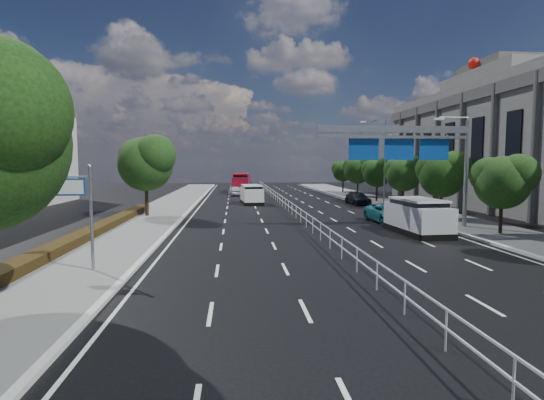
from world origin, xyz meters
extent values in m
plane|color=black|center=(0.00, 0.00, 0.00)|extent=(160.00, 160.00, 0.00)
cube|color=slate|center=(-11.50, 0.00, 0.07)|extent=(5.00, 140.00, 0.14)
cube|color=silver|center=(-9.00, 0.00, 0.07)|extent=(0.25, 140.00, 0.15)
cube|color=silver|center=(0.00, 22.50, 1.00)|extent=(0.05, 85.00, 0.05)
cube|color=silver|center=(0.00, 22.50, 0.55)|extent=(0.05, 85.00, 0.05)
cube|color=black|center=(-13.30, 5.00, 0.36)|extent=(1.00, 36.00, 0.44)
cylinder|color=gray|center=(-10.50, 0.00, 2.10)|extent=(0.12, 0.12, 4.20)
sphere|color=gray|center=(-10.50, 0.00, 4.25)|extent=(0.18, 0.18, 0.18)
cylinder|color=gray|center=(-11.05, 0.00, 3.85)|extent=(1.30, 0.07, 0.07)
cube|color=#0D3E90|center=(-11.35, 0.00, 3.45)|extent=(1.35, 0.06, 0.68)
cube|color=white|center=(-11.35, 0.04, 3.45)|extent=(1.20, 0.01, 0.54)
cube|color=white|center=(-11.35, -0.04, 3.45)|extent=(1.20, 0.01, 0.54)
cylinder|color=gray|center=(10.60, 10.00, 3.60)|extent=(0.28, 0.28, 7.20)
cube|color=gray|center=(5.60, 10.00, 6.60)|extent=(10.20, 0.25, 0.45)
cube|color=gray|center=(5.60, 10.00, 6.10)|extent=(10.20, 0.18, 0.18)
cylinder|color=gray|center=(9.60, 10.00, 7.40)|extent=(2.00, 0.10, 0.10)
cube|color=silver|center=(8.60, 10.00, 7.30)|extent=(0.60, 0.25, 0.15)
cube|color=#0D3E90|center=(8.40, 10.18, 5.30)|extent=(2.00, 0.08, 1.40)
cube|color=white|center=(8.40, 10.23, 5.30)|extent=(1.80, 0.02, 1.20)
cube|color=#0D3E90|center=(6.00, 10.18, 5.30)|extent=(2.00, 0.08, 1.40)
cube|color=white|center=(6.00, 10.23, 5.30)|extent=(1.80, 0.02, 1.20)
cube|color=#0D3E90|center=(3.60, 10.18, 5.30)|extent=(2.00, 0.08, 1.40)
cube|color=white|center=(3.60, 10.23, 5.30)|extent=(1.80, 0.02, 1.20)
cylinder|color=gray|center=(10.80, 26.00, 4.50)|extent=(0.16, 0.16, 9.00)
cylinder|color=gray|center=(9.60, 26.00, 8.80)|extent=(0.10, 2.40, 0.10)
cube|color=silver|center=(8.40, 26.00, 8.65)|extent=(0.60, 0.25, 0.15)
cube|color=slate|center=(24.00, 22.00, 6.00)|extent=(14.00, 36.00, 12.00)
cube|color=#4C4947|center=(16.90, 22.00, 10.60)|extent=(0.40, 36.00, 1.00)
cube|color=slate|center=(24.00, 22.00, 12.60)|extent=(13.00, 12.00, 1.20)
cube|color=#4C4947|center=(24.00, 22.00, 13.60)|extent=(12.00, 7.00, 0.90)
sphere|color=#B2140C|center=(17.80, 22.00, 13.80)|extent=(1.10, 1.10, 1.10)
cylinder|color=black|center=(-12.00, 18.00, 1.75)|extent=(0.28, 0.28, 3.50)
sphere|color=#153611|center=(-12.00, 18.00, 4.34)|extent=(4.40, 4.40, 4.40)
sphere|color=#153611|center=(-11.12, 17.34, 5.04)|extent=(3.30, 3.30, 3.30)
sphere|color=#153611|center=(-12.77, 18.66, 4.90)|extent=(3.08, 3.08, 3.08)
cylinder|color=black|center=(11.20, 7.00, 1.30)|extent=(0.21, 0.21, 2.60)
sphere|color=#153611|center=(11.20, 7.00, 3.22)|extent=(3.20, 3.20, 3.20)
sphere|color=#153611|center=(11.84, 6.52, 3.74)|extent=(2.40, 2.40, 2.40)
sphere|color=#153611|center=(10.64, 7.48, 3.64)|extent=(2.24, 2.24, 2.24)
cylinder|color=black|center=(11.20, 14.50, 1.40)|extent=(0.22, 0.22, 2.80)
sphere|color=black|center=(11.20, 14.50, 3.47)|extent=(3.50, 3.50, 3.50)
sphere|color=black|center=(11.90, 13.97, 4.03)|extent=(2.62, 2.62, 2.62)
sphere|color=black|center=(10.59, 15.03, 3.92)|extent=(2.45, 2.45, 2.45)
cylinder|color=black|center=(11.20, 22.00, 1.35)|extent=(0.22, 0.22, 2.70)
sphere|color=#153611|center=(11.20, 22.00, 3.35)|extent=(3.30, 3.30, 3.30)
sphere|color=#153611|center=(11.86, 21.50, 3.89)|extent=(2.48, 2.48, 2.47)
sphere|color=#153611|center=(10.62, 22.50, 3.78)|extent=(2.31, 2.31, 2.31)
cylinder|color=black|center=(11.20, 29.50, 1.32)|extent=(0.21, 0.21, 2.65)
sphere|color=black|center=(11.20, 29.50, 3.29)|extent=(3.20, 3.20, 3.20)
sphere|color=black|center=(11.84, 29.02, 3.82)|extent=(2.40, 2.40, 2.40)
sphere|color=black|center=(10.64, 29.98, 3.71)|extent=(2.24, 2.24, 2.24)
cylinder|color=black|center=(11.20, 37.00, 1.43)|extent=(0.23, 0.23, 2.85)
sphere|color=#153611|center=(11.20, 37.00, 3.53)|extent=(3.60, 3.60, 3.60)
sphere|color=#153611|center=(11.92, 36.46, 4.10)|extent=(2.70, 2.70, 2.70)
sphere|color=#153611|center=(10.57, 37.54, 3.99)|extent=(2.52, 2.52, 2.52)
cylinder|color=black|center=(11.20, 44.50, 1.30)|extent=(0.21, 0.21, 2.60)
sphere|color=black|center=(11.20, 44.50, 3.22)|extent=(3.10, 3.10, 3.10)
sphere|color=black|center=(11.82, 44.03, 3.74)|extent=(2.32, 2.33, 2.32)
sphere|color=black|center=(10.66, 44.97, 3.64)|extent=(2.17, 2.17, 2.17)
cube|color=black|center=(-3.00, 28.72, 0.17)|extent=(2.46, 4.92, 0.34)
cube|color=white|center=(-3.00, 28.72, 0.99)|extent=(2.41, 4.83, 1.41)
cube|color=black|center=(-3.00, 28.72, 1.70)|extent=(2.14, 3.51, 0.62)
cube|color=white|center=(-3.00, 28.72, 2.01)|extent=(2.24, 3.80, 0.12)
cylinder|color=black|center=(-3.71, 27.11, 0.35)|extent=(0.36, 0.72, 0.70)
cylinder|color=black|center=(-2.03, 27.26, 0.35)|extent=(0.36, 0.72, 0.70)
cylinder|color=black|center=(-3.98, 30.18, 0.35)|extent=(0.36, 0.72, 0.70)
cylinder|color=black|center=(-2.29, 30.33, 0.35)|extent=(0.36, 0.72, 0.70)
cube|color=black|center=(-3.75, 47.35, 0.15)|extent=(3.02, 9.88, 0.29)
cube|color=maroon|center=(-3.75, 47.35, 1.40)|extent=(2.96, 9.69, 1.98)
cube|color=black|center=(-3.75, 47.35, 2.39)|extent=(2.59, 7.01, 0.87)
cube|color=maroon|center=(-3.75, 47.35, 2.82)|extent=(2.72, 7.59, 0.17)
cylinder|color=black|center=(-4.94, 44.28, 0.30)|extent=(0.30, 0.62, 0.60)
cylinder|color=black|center=(-3.03, 44.14, 0.30)|extent=(0.30, 0.62, 0.60)
cylinder|color=black|center=(-4.48, 50.56, 0.30)|extent=(0.30, 0.62, 0.60)
cylinder|color=black|center=(-2.57, 50.42, 0.30)|extent=(0.30, 0.62, 0.60)
imported|color=silver|center=(-4.79, 40.77, 0.67)|extent=(2.00, 4.07, 1.34)
imported|color=black|center=(-2.95, 62.55, 0.78)|extent=(2.24, 4.93, 1.57)
cube|color=black|center=(6.50, 8.16, 0.18)|extent=(2.57, 5.42, 0.36)
cube|color=silver|center=(6.50, 8.16, 1.06)|extent=(2.52, 5.32, 1.50)
cube|color=black|center=(6.50, 8.16, 1.80)|extent=(2.25, 3.85, 0.66)
cube|color=silver|center=(6.50, 8.16, 2.13)|extent=(2.36, 4.17, 0.13)
cylinder|color=black|center=(5.68, 6.39, 0.37)|extent=(0.36, 0.76, 0.74)
cylinder|color=black|center=(7.53, 6.51, 0.37)|extent=(0.36, 0.76, 0.74)
cylinder|color=black|center=(5.47, 9.81, 0.37)|extent=(0.36, 0.76, 0.74)
cylinder|color=black|center=(7.32, 9.92, 0.37)|extent=(0.36, 0.76, 0.74)
imported|color=#1B6E7B|center=(6.50, 12.93, 0.72)|extent=(2.57, 5.27, 1.44)
imported|color=black|center=(8.30, 27.10, 0.65)|extent=(2.02, 4.56, 1.30)
imported|color=gray|center=(12.77, 18.96, 0.98)|extent=(0.98, 0.87, 1.69)
camera|label=1|loc=(-4.87, -17.14, 4.36)|focal=28.00mm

